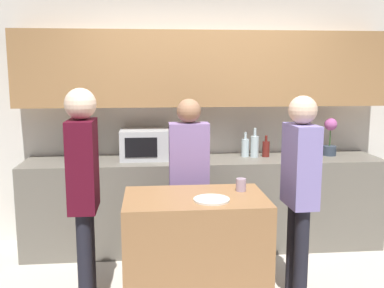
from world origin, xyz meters
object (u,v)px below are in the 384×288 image
Objects in this scene: toaster at (80,151)px; cup_0 at (241,185)px; bottle_1 at (255,146)px; person_right at (189,173)px; microwave at (146,144)px; potted_plant at (330,137)px; bottle_0 at (245,147)px; person_center at (84,184)px; bottle_2 at (266,149)px; plate_on_island at (212,200)px; person_left at (300,183)px.

cup_0 is (1.39, -1.20, -0.07)m from toaster.
person_right is (-0.74, -0.71, -0.11)m from bottle_1.
microwave is 0.33× the size of person_right.
potted_plant reaches higher than bottle_0.
cup_0 is (-0.39, -1.18, -0.09)m from bottle_1.
toaster is at bearing -170.73° from person_center.
person_right reaches higher than microwave.
microwave is 0.82m from person_right.
bottle_2 is 0.86× the size of plate_on_island.
bottle_2 is at bearing 127.81° from person_center.
person_right is at bearing -35.10° from toaster.
cup_0 is 0.60m from person_right.
person_left is (0.15, -1.29, -0.05)m from bottle_0.
bottle_1 reaches higher than bottle_0.
bottle_1 is 1.35× the size of bottle_2.
toaster is 2.23m from person_left.
bottle_0 is at bearing 3.65° from person_left.
person_right reaches higher than bottle_0.
cup_0 is 0.45m from person_left.
bottle_1 is 0.19× the size of person_left.
person_center reaches higher than bottle_1.
person_center is at bearing -137.69° from bottle_0.
person_center reaches higher than person_right.
microwave is 2.00× the size of plate_on_island.
toaster is at bearing -179.60° from bottle_0.
cup_0 is at bearing 42.13° from plate_on_island.
microwave is at bearing -62.38° from person_right.
microwave reaches higher than bottle_0.
potted_plant is 1.76× the size of bottle_2.
microwave is 0.66m from toaster.
bottle_2 is at bearing -139.91° from person_right.
bottle_0 reaches higher than plate_on_island.
bottle_1 reaches higher than toaster.
person_left reaches higher than microwave.
bottle_0 is at bearing 162.67° from bottle_1.
plate_on_island is at bearing -51.86° from toaster.
bottle_2 is 0.14× the size of person_left.
potted_plant reaches higher than bottle_2.
cup_0 is 0.06× the size of person_left.
microwave reaches higher than toaster.
plate_on_island is at bearing -114.48° from bottle_1.
person_left is at bearing 145.88° from person_right.
bottle_0 reaches higher than cup_0.
microwave is 2.32× the size of bottle_2.
person_right is (-0.80, 0.55, -0.04)m from person_left.
person_left is 1.61m from person_center.
person_left reaches higher than bottle_0.
potted_plant is 1.30× the size of bottle_1.
toaster is 0.66× the size of potted_plant.
person_left is (1.83, -1.28, -0.05)m from toaster.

